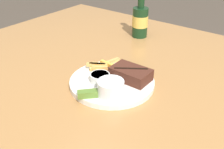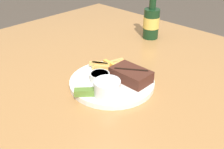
{
  "view_description": "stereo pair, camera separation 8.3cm",
  "coord_description": "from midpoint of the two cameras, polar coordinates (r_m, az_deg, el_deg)",
  "views": [
    {
      "loc": [
        0.43,
        -0.57,
        1.18
      ],
      "look_at": [
        0.0,
        0.0,
        0.76
      ],
      "focal_mm": 42.0,
      "sensor_mm": 36.0,
      "label": 1
    },
    {
      "loc": [
        0.5,
        -0.52,
        1.18
      ],
      "look_at": [
        0.0,
        0.0,
        0.76
      ],
      "focal_mm": 42.0,
      "sensor_mm": 36.0,
      "label": 2
    }
  ],
  "objects": [
    {
      "name": "steak_portion",
      "position": [
        0.83,
        6.99,
        -0.15
      ],
      "size": [
        0.12,
        0.08,
        0.04
      ],
      "color": "#472319",
      "rests_on": "dinner_plate"
    },
    {
      "name": "coleslaw_cup",
      "position": [
        0.75,
        2.13,
        -2.91
      ],
      "size": [
        0.08,
        0.08,
        0.05
      ],
      "color": "white",
      "rests_on": "dinner_plate"
    },
    {
      "name": "dinner_plate",
      "position": [
        0.84,
        2.81,
        -1.79
      ],
      "size": [
        0.27,
        0.27,
        0.02
      ],
      "color": "white",
      "rests_on": "dining_table"
    },
    {
      "name": "beer_bottle",
      "position": [
        1.2,
        10.55,
        11.23
      ],
      "size": [
        0.07,
        0.07,
        0.21
      ],
      "color": "#143319",
      "rests_on": "dining_table"
    },
    {
      "name": "dining_table",
      "position": [
        0.88,
        2.7,
        -5.63
      ],
      "size": [
        1.51,
        1.31,
        0.73
      ],
      "color": "#A87542",
      "rests_on": "ground_plane"
    },
    {
      "name": "pickle_spear",
      "position": [
        0.76,
        -2.31,
        -3.93
      ],
      "size": [
        0.07,
        0.07,
        0.02
      ],
      "color": "#567A2D",
      "rests_on": "dinner_plate"
    },
    {
      "name": "fork_utensil",
      "position": [
        0.89,
        0.67,
        0.95
      ],
      "size": [
        0.13,
        0.06,
        0.0
      ],
      "rotation": [
        0.0,
        0.0,
        5.93
      ],
      "color": "#B7B7BC",
      "rests_on": "dinner_plate"
    },
    {
      "name": "fries_pile",
      "position": [
        0.89,
        2.2,
        1.62
      ],
      "size": [
        0.13,
        0.14,
        0.02
      ],
      "color": "gold",
      "rests_on": "dinner_plate"
    },
    {
      "name": "dipping_sauce_cup",
      "position": [
        0.82,
        0.18,
        -0.54
      ],
      "size": [
        0.06,
        0.06,
        0.03
      ],
      "color": "silver",
      "rests_on": "dinner_plate"
    }
  ]
}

